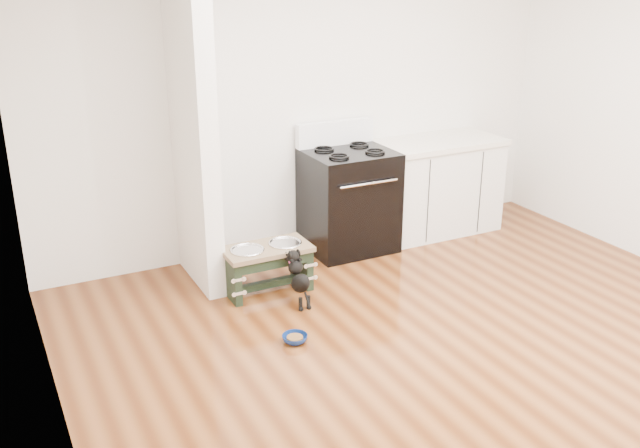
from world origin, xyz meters
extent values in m
plane|color=#4B230D|center=(0.00, 0.00, 0.00)|extent=(5.00, 5.00, 0.00)
plane|color=silver|center=(0.00, 2.50, 1.35)|extent=(5.00, 0.00, 5.00)
plane|color=silver|center=(-2.50, 0.00, 1.35)|extent=(0.00, 5.00, 5.00)
cube|color=silver|center=(-1.18, 2.10, 1.35)|extent=(0.15, 0.80, 2.70)
cube|color=black|center=(0.25, 2.15, 0.46)|extent=(0.76, 0.65, 0.92)
cube|color=black|center=(0.25, 1.84, 0.40)|extent=(0.58, 0.02, 0.50)
cylinder|color=silver|center=(0.25, 1.80, 0.72)|extent=(0.56, 0.02, 0.02)
cube|color=white|center=(0.25, 2.43, 1.03)|extent=(0.76, 0.08, 0.22)
torus|color=black|center=(0.07, 2.01, 0.93)|extent=(0.18, 0.18, 0.02)
torus|color=black|center=(0.43, 2.01, 0.93)|extent=(0.18, 0.18, 0.02)
torus|color=black|center=(0.07, 2.29, 0.93)|extent=(0.18, 0.18, 0.02)
torus|color=black|center=(0.43, 2.29, 0.93)|extent=(0.18, 0.18, 0.02)
cube|color=silver|center=(1.23, 2.18, 0.43)|extent=(1.20, 0.60, 0.86)
cube|color=beige|center=(1.23, 2.18, 0.89)|extent=(1.24, 0.64, 0.05)
cube|color=black|center=(1.23, 1.92, 0.05)|extent=(1.20, 0.06, 0.10)
cube|color=black|center=(-1.08, 1.66, 0.17)|extent=(0.06, 0.33, 0.34)
cube|color=black|center=(-0.47, 1.66, 0.17)|extent=(0.06, 0.33, 0.34)
cube|color=black|center=(-0.77, 1.50, 0.30)|extent=(0.55, 0.03, 0.09)
cube|color=black|center=(-0.77, 1.66, 0.06)|extent=(0.55, 0.06, 0.06)
cube|color=brown|center=(-0.77, 1.66, 0.36)|extent=(0.70, 0.37, 0.04)
cylinder|color=silver|center=(-0.93, 1.66, 0.37)|extent=(0.24, 0.24, 0.04)
cylinder|color=silver|center=(-0.61, 1.66, 0.37)|extent=(0.24, 0.24, 0.04)
torus|color=silver|center=(-0.93, 1.66, 0.39)|extent=(0.27, 0.27, 0.02)
torus|color=silver|center=(-0.61, 1.66, 0.39)|extent=(0.27, 0.27, 0.02)
cylinder|color=black|center=(-0.68, 1.23, 0.05)|extent=(0.03, 0.03, 0.11)
cylinder|color=black|center=(-0.61, 1.23, 0.05)|extent=(0.03, 0.03, 0.11)
sphere|color=black|center=(-0.68, 1.22, 0.01)|extent=(0.04, 0.04, 0.04)
sphere|color=black|center=(-0.61, 1.22, 0.01)|extent=(0.04, 0.04, 0.04)
ellipsoid|color=black|center=(-0.65, 1.29, 0.19)|extent=(0.12, 0.28, 0.25)
sphere|color=black|center=(-0.65, 1.38, 0.29)|extent=(0.11, 0.11, 0.11)
sphere|color=black|center=(-0.65, 1.42, 0.37)|extent=(0.10, 0.10, 0.10)
sphere|color=black|center=(-0.68, 1.48, 0.37)|extent=(0.03, 0.03, 0.03)
sphere|color=black|center=(-0.61, 1.48, 0.37)|extent=(0.03, 0.03, 0.03)
cylinder|color=black|center=(-0.65, 1.18, 0.11)|extent=(0.02, 0.08, 0.09)
torus|color=#EA4585|center=(-0.65, 1.40, 0.33)|extent=(0.09, 0.06, 0.09)
imported|color=navy|center=(-0.92, 0.81, 0.03)|extent=(0.21, 0.21, 0.06)
cylinder|color=#4F3716|center=(-0.92, 0.81, 0.03)|extent=(0.11, 0.11, 0.02)
camera|label=1|loc=(-2.75, -3.18, 2.54)|focal=40.00mm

